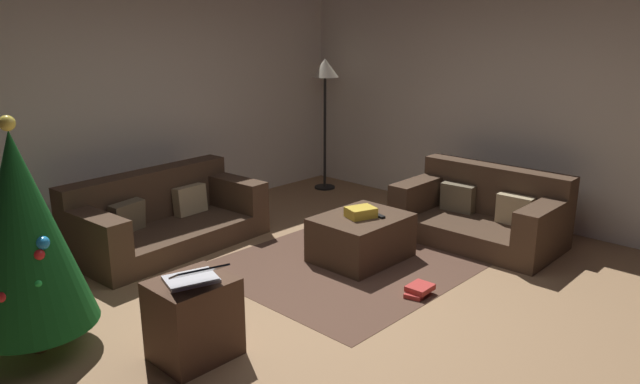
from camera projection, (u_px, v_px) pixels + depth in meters
ground_plane at (335, 311)px, 4.57m from camera, size 6.40×6.40×0.00m
rear_partition at (122, 108)px, 6.30m from camera, size 6.40×0.12×2.60m
corner_partition at (528, 107)px, 6.40m from camera, size 0.12×6.40×2.60m
couch_left at (163, 218)px, 5.91m from camera, size 1.96×1.07×0.74m
couch_right at (483, 213)px, 6.05m from camera, size 0.96×1.63×0.75m
ottoman at (361, 238)px, 5.55m from camera, size 0.87×0.68×0.43m
gift_box at (361, 212)px, 5.45m from camera, size 0.31×0.27×0.09m
tv_remote at (378, 215)px, 5.48m from camera, size 0.09×0.17×0.02m
christmas_tree at (23, 231)px, 3.78m from camera, size 0.83×0.83×1.63m
side_table at (194, 319)px, 3.87m from camera, size 0.52×0.44×0.56m
laptop at (194, 276)px, 3.72m from camera, size 0.43×0.50×0.20m
book_stack at (419, 290)px, 4.84m from camera, size 0.29×0.22×0.09m
corner_lamp at (325, 78)px, 7.66m from camera, size 0.36×0.36×1.75m
area_rug at (361, 258)px, 5.61m from camera, size 2.60×2.00×0.01m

